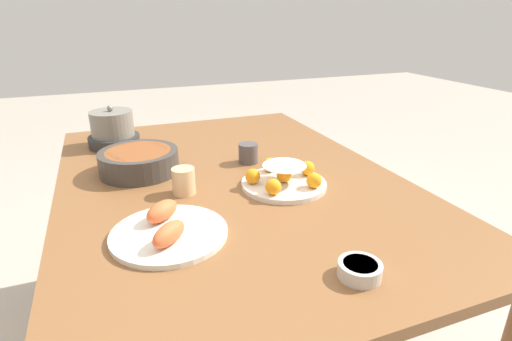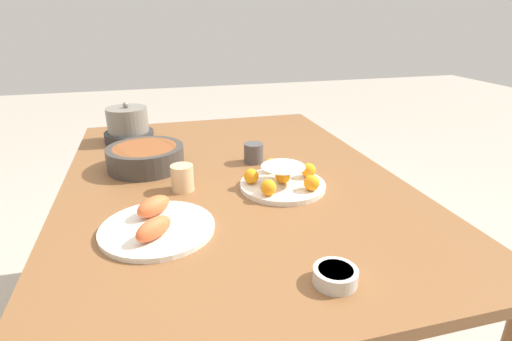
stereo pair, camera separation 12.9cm
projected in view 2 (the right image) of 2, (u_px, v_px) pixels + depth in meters
name	position (u px, v px, depth m)	size (l,w,h in m)	color
dining_table	(232.00, 198.00, 1.37)	(1.53, 1.08, 0.75)	brown
cake_plate	(283.00, 180.00, 1.25)	(0.27, 0.27, 0.08)	silver
serving_bowl	(146.00, 157.00, 1.40)	(0.27, 0.27, 0.08)	#3D3833
sauce_bowl	(335.00, 275.00, 0.81)	(0.09, 0.09, 0.03)	beige
seafood_platter	(156.00, 225.00, 1.01)	(0.29, 0.29, 0.06)	silver
cup_near	(254.00, 153.00, 1.46)	(0.07, 0.07, 0.07)	#4C4747
cup_far	(182.00, 178.00, 1.23)	(0.07, 0.07, 0.08)	#DBB27F
warming_pot	(128.00, 126.00, 1.68)	(0.20, 0.20, 0.17)	#2D2D2D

